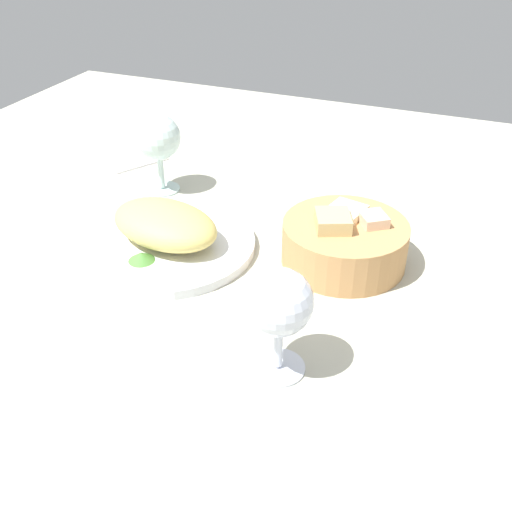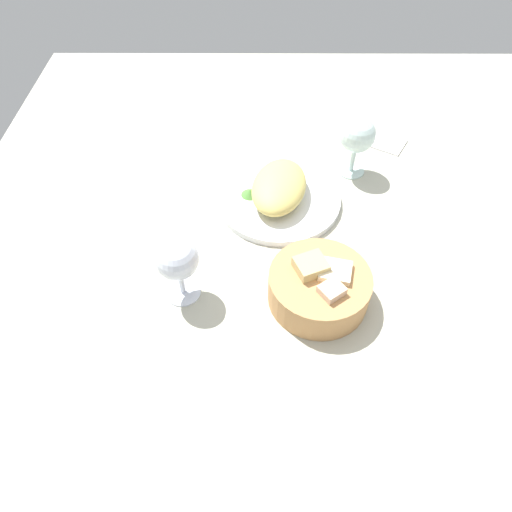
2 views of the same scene
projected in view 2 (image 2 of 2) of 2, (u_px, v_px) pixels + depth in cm
name	position (u px, v px, depth cm)	size (l,w,h in cm)	color
ground_plane	(295.00, 219.00, 95.65)	(140.00, 140.00, 2.00)	#B1B09D
plate	(278.00, 199.00, 97.09)	(25.94, 25.94, 1.40)	silver
omelette	(279.00, 187.00, 94.48)	(17.15, 10.91, 5.44)	#D3BE64
lettuce_garnish	(250.00, 192.00, 96.41)	(3.73, 3.73, 1.31)	#4C8638
bread_basket	(320.00, 286.00, 78.87)	(17.41, 17.41, 8.24)	tan
wine_glass_near	(177.00, 261.00, 75.56)	(7.31, 7.31, 12.98)	silver
wine_glass_far	(357.00, 137.00, 97.18)	(7.68, 7.68, 13.50)	silver
folded_napkin	(381.00, 140.00, 110.98)	(11.00, 7.00, 0.80)	white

